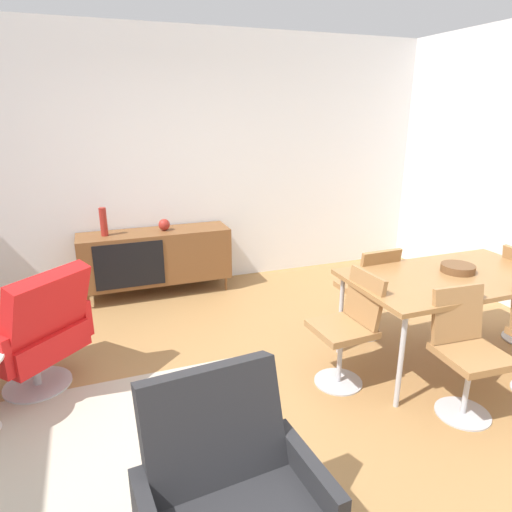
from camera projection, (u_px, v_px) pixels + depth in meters
ground_plane at (245, 411)px, 3.07m from camera, size 8.32×8.32×0.00m
wall_back at (168, 163)px, 4.95m from camera, size 6.80×0.12×2.80m
sideboard at (156, 256)px, 4.90m from camera, size 1.60×0.45×0.72m
vase_cobalt at (164, 225)px, 4.83m from camera, size 0.12×0.12×0.13m
vase_sculptural_dark at (103, 222)px, 4.60m from camera, size 0.07×0.07×0.29m
dining_table at (450, 280)px, 3.49m from camera, size 1.60×0.90×0.74m
wooden_bowl_on_table at (458, 268)px, 3.54m from camera, size 0.26×0.26×0.06m
dining_chair_front_left at (466, 348)px, 2.95m from camera, size 0.42×0.45×0.86m
dining_chair_near_window at (349, 325)px, 3.27m from camera, size 0.44×0.42×0.86m
dining_chair_back_left at (369, 288)px, 3.94m from camera, size 0.41×0.44×0.86m
lounge_chair_red at (35, 331)px, 3.18m from camera, size 0.91×0.91×0.95m
armchair_black_shell at (229, 497)px, 1.81m from camera, size 0.76×0.70×0.95m
area_rug at (110, 461)px, 2.63m from camera, size 2.20×1.70×0.01m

